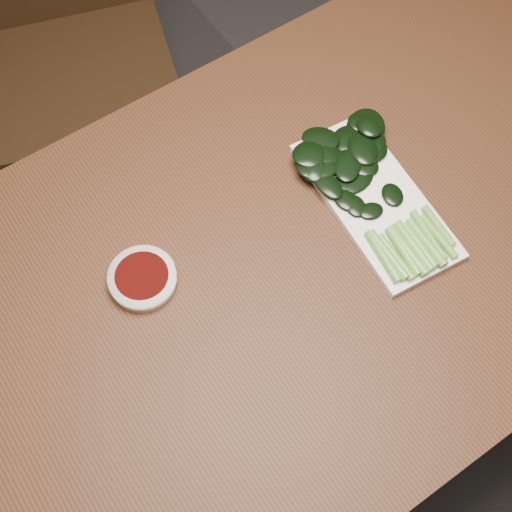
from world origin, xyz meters
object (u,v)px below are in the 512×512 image
(table, at_px, (278,280))
(chair_far, at_px, (71,37))
(serving_plate, at_px, (375,201))
(sauce_bowl, at_px, (143,279))
(gai_lan, at_px, (360,176))

(table, relative_size, chair_far, 1.57)
(serving_plate, bearing_deg, chair_far, 101.30)
(sauce_bowl, bearing_deg, chair_far, 74.82)
(chair_far, height_order, sauce_bowl, chair_far)
(chair_far, distance_m, serving_plate, 0.92)
(chair_far, bearing_deg, table, -73.36)
(table, relative_size, serving_plate, 4.31)
(table, distance_m, sauce_bowl, 0.23)
(table, xyz_separation_m, chair_far, (0.02, 0.86, -0.19))
(sauce_bowl, distance_m, serving_plate, 0.39)
(table, relative_size, gai_lan, 4.22)
(serving_plate, height_order, gai_lan, gai_lan)
(gai_lan, bearing_deg, chair_far, 101.91)
(table, bearing_deg, chair_far, 88.83)
(table, bearing_deg, serving_plate, -0.40)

